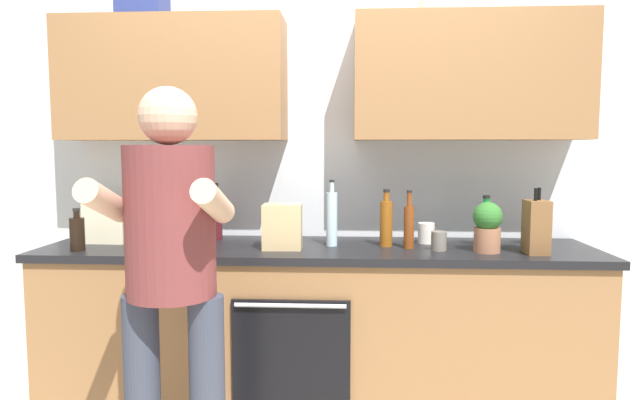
{
  "coord_description": "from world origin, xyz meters",
  "views": [
    {
      "loc": [
        0.17,
        -2.78,
        1.4
      ],
      "look_at": [
        0.02,
        -0.1,
        1.15
      ],
      "focal_mm": 30.58,
      "sensor_mm": 36.0,
      "label": 1
    }
  ],
  "objects": [
    {
      "name": "bottle_water",
      "position": [
        0.07,
        0.01,
        1.05
      ],
      "size": [
        0.06,
        0.06,
        0.34
      ],
      "color": "silver",
      "rests_on": "counter"
    },
    {
      "name": "person_standing",
      "position": [
        -0.52,
        -0.76,
        0.97
      ],
      "size": [
        0.49,
        0.45,
        1.64
      ],
      "color": "#383D4C",
      "rests_on": "ground"
    },
    {
      "name": "cup_coffee",
      "position": [
        0.58,
        0.12,
        0.95
      ],
      "size": [
        0.09,
        0.09,
        0.11
      ],
      "primitive_type": "cylinder",
      "color": "white",
      "rests_on": "counter"
    },
    {
      "name": "cup_stoneware",
      "position": [
        0.61,
        -0.08,
        0.95
      ],
      "size": [
        0.08,
        0.08,
        0.1
      ],
      "primitive_type": "cylinder",
      "color": "slate",
      "rests_on": "counter"
    },
    {
      "name": "bottle_vinegar",
      "position": [
        0.47,
        -0.04,
        1.02
      ],
      "size": [
        0.05,
        0.05,
        0.3
      ],
      "color": "brown",
      "rests_on": "counter"
    },
    {
      "name": "bottle_soda",
      "position": [
        0.87,
        0.05,
        1.01
      ],
      "size": [
        0.07,
        0.07,
        0.27
      ],
      "color": "#198C33",
      "rests_on": "counter"
    },
    {
      "name": "back_wall_unit",
      "position": [
        -0.0,
        0.27,
        1.5
      ],
      "size": [
        4.0,
        0.38,
        2.5
      ],
      "color": "silver",
      "rests_on": "ground"
    },
    {
      "name": "grocery_bag_bread",
      "position": [
        -0.17,
        -0.09,
        1.01
      ],
      "size": [
        0.2,
        0.15,
        0.23
      ],
      "primitive_type": "cube",
      "rotation": [
        0.0,
        0.0,
        0.03
      ],
      "color": "tan",
      "rests_on": "counter"
    },
    {
      "name": "knife_block",
      "position": [
        1.06,
        -0.14,
        1.03
      ],
      "size": [
        0.1,
        0.14,
        0.32
      ],
      "color": "brown",
      "rests_on": "counter"
    },
    {
      "name": "potted_herb",
      "position": [
        0.84,
        -0.12,
        1.03
      ],
      "size": [
        0.14,
        0.14,
        0.25
      ],
      "color": "#9E6647",
      "rests_on": "counter"
    },
    {
      "name": "bottle_juice",
      "position": [
        1.14,
        0.09,
        0.99
      ],
      "size": [
        0.07,
        0.07,
        0.22
      ],
      "color": "orange",
      "rests_on": "counter"
    },
    {
      "name": "bottle_wine",
      "position": [
        -0.58,
        0.17,
        1.03
      ],
      "size": [
        0.07,
        0.07,
        0.32
      ],
      "color": "#471419",
      "rests_on": "counter"
    },
    {
      "name": "bottle_syrup",
      "position": [
        0.36,
        0.02,
        1.03
      ],
      "size": [
        0.07,
        0.07,
        0.3
      ],
      "color": "#8C4C14",
      "rests_on": "counter"
    },
    {
      "name": "mixing_bowl",
      "position": [
        -0.79,
        -0.0,
        0.95
      ],
      "size": [
        0.29,
        0.29,
        0.09
      ],
      "primitive_type": "cylinder",
      "color": "silver",
      "rests_on": "counter"
    },
    {
      "name": "grocery_bag_rice",
      "position": [
        -1.13,
        0.09,
        1.01
      ],
      "size": [
        0.23,
        0.21,
        0.21
      ],
      "primitive_type": "cube",
      "rotation": [
        0.0,
        0.0,
        -0.04
      ],
      "color": "beige",
      "rests_on": "counter"
    },
    {
      "name": "counter",
      "position": [
        -0.0,
        -0.0,
        0.45
      ],
      "size": [
        2.84,
        0.67,
        0.9
      ],
      "color": "olive",
      "rests_on": "ground"
    },
    {
      "name": "bottle_oil",
      "position": [
        -0.89,
        0.19,
        1.01
      ],
      "size": [
        0.07,
        0.07,
        0.26
      ],
      "color": "olive",
      "rests_on": "counter"
    },
    {
      "name": "bottle_soy",
      "position": [
        -1.18,
        -0.19,
        0.99
      ],
      "size": [
        0.07,
        0.07,
        0.21
      ],
      "color": "black",
      "rests_on": "counter"
    }
  ]
}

